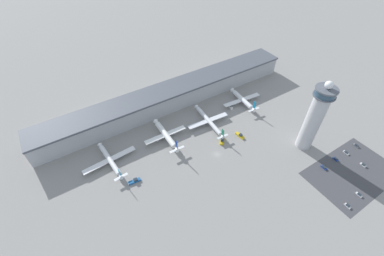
{
  "coord_description": "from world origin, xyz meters",
  "views": [
    {
      "loc": [
        -81.97,
        -94.86,
        146.88
      ],
      "look_at": [
        -7.9,
        22.19,
        13.14
      ],
      "focal_mm": 24.0,
      "sensor_mm": 36.0,
      "label": 1
    }
  ],
  "objects": [
    {
      "name": "ground_plane",
      "position": [
        0.0,
        0.0,
        0.0
      ],
      "size": [
        1000.0,
        1000.0,
        0.0
      ],
      "primitive_type": "plane",
      "color": "gray"
    },
    {
      "name": "terminal_building",
      "position": [
        0.0,
        70.0,
        9.13
      ],
      "size": [
        235.53,
        25.0,
        18.07
      ],
      "color": "#B2B2B7",
      "rests_on": "ground"
    },
    {
      "name": "control_tower",
      "position": [
        61.26,
        -27.94,
        28.3
      ],
      "size": [
        14.57,
        14.57,
        58.11
      ],
      "color": "#BCBCC1",
      "rests_on": "ground"
    },
    {
      "name": "parking_lot_surface",
      "position": [
        69.73,
        -64.41,
        0.0
      ],
      "size": [
        64.0,
        40.0,
        0.01
      ],
      "primitive_type": "cube",
      "color": "#424247",
      "rests_on": "ground"
    },
    {
      "name": "airplane_gate_alpha",
      "position": [
        -69.67,
        33.91,
        3.63
      ],
      "size": [
        39.45,
        38.26,
        11.02
      ],
      "color": "white",
      "rests_on": "ground"
    },
    {
      "name": "airplane_gate_bravo",
      "position": [
        -24.52,
        34.12,
        4.56
      ],
      "size": [
        34.53,
        37.76,
        13.71
      ],
      "color": "white",
      "rests_on": "ground"
    },
    {
      "name": "airplane_gate_charlie",
      "position": [
        13.4,
        29.96,
        4.03
      ],
      "size": [
        36.81,
        43.57,
        11.35
      ],
      "color": "silver",
      "rests_on": "ground"
    },
    {
      "name": "airplane_gate_delta",
      "position": [
        55.54,
        36.77,
        4.11
      ],
      "size": [
        37.81,
        34.42,
        12.63
      ],
      "color": "white",
      "rests_on": "ground"
    },
    {
      "name": "service_truck_catering",
      "position": [
        26.57,
        5.23,
        0.9
      ],
      "size": [
        3.1,
        8.4,
        2.61
      ],
      "color": "black",
      "rests_on": "ground"
    },
    {
      "name": "service_truck_fuel",
      "position": [
        42.9,
        37.02,
        1.09
      ],
      "size": [
        3.98,
        5.99,
        3.11
      ],
      "color": "black",
      "rests_on": "ground"
    },
    {
      "name": "service_truck_baggage",
      "position": [
        11.18,
        8.28,
        0.97
      ],
      "size": [
        7.57,
        7.65,
        2.81
      ],
      "color": "black",
      "rests_on": "ground"
    },
    {
      "name": "service_truck_water",
      "position": [
        -61.46,
        10.06,
        0.89
      ],
      "size": [
        8.53,
        3.09,
        2.59
      ],
      "color": "black",
      "rests_on": "ground"
    },
    {
      "name": "car_yellow_taxi",
      "position": [
        82.34,
        -50.92,
        0.55
      ],
      "size": [
        1.9,
        4.53,
        1.41
      ],
      "color": "black",
      "rests_on": "ground"
    },
    {
      "name": "car_silver_sedan",
      "position": [
        43.88,
        -78.24,
        0.55
      ],
      "size": [
        1.95,
        4.17,
        1.41
      ],
      "color": "black",
      "rests_on": "ground"
    },
    {
      "name": "car_green_van",
      "position": [
        82.21,
        -64.52,
        0.62
      ],
      "size": [
        1.95,
        4.28,
        1.59
      ],
      "color": "black",
      "rests_on": "ground"
    },
    {
      "name": "car_blue_compact",
      "position": [
        57.27,
        -77.27,
        0.54
      ],
      "size": [
        1.73,
        4.2,
        1.4
      ],
      "color": "black",
      "rests_on": "ground"
    },
    {
      "name": "car_navy_sedan",
      "position": [
        95.22,
        -50.64,
        0.59
      ],
      "size": [
        1.96,
        4.43,
        1.52
      ],
      "color": "black",
      "rests_on": "ground"
    },
    {
      "name": "car_white_wagon",
      "position": [
        56.53,
        -50.96,
        0.61
      ],
      "size": [
        2.06,
        4.66,
        1.57
      ],
      "color": "black",
      "rests_on": "ground"
    },
    {
      "name": "car_black_suv",
      "position": [
        70.23,
        -50.56,
        0.61
      ],
      "size": [
        1.89,
        4.17,
        1.58
      ],
      "color": "black",
      "rests_on": "ground"
    }
  ]
}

